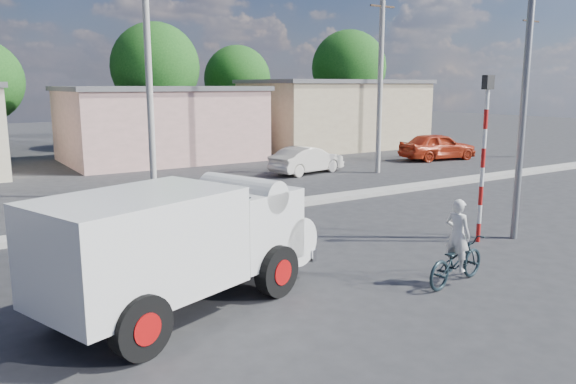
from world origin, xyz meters
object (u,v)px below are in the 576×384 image
truck (186,241)px  cyclist (457,249)px  car_cream (307,160)px  streetlight (524,51)px  bicycle (456,261)px  traffic_pole (484,145)px  car_red (438,146)px

truck → cyclist: 5.56m
truck → car_cream: truck is taller
cyclist → car_cream: (5.92, 14.04, -0.13)m
streetlight → truck: bearing=178.0°
bicycle → traffic_pole: size_ratio=0.44×
car_cream → streetlight: bearing=159.9°
truck → streetlight: streetlight is taller
car_red → car_cream: bearing=99.5°
cyclist → car_cream: 15.23m
car_cream → car_red: bearing=-100.8°
car_cream → streetlight: (-1.93, -12.47, 4.33)m
streetlight → car_cream: bearing=81.2°
bicycle → traffic_pole: traffic_pole is taller
streetlight → cyclist: bearing=-158.6°
car_cream → streetlight: 13.34m
bicycle → car_red: size_ratio=0.43×
car_cream → cyclist: bearing=145.9°
truck → streetlight: bearing=-21.4°
car_red → streetlight: streetlight is taller
bicycle → traffic_pole: bearing=-68.2°
bicycle → traffic_pole: 4.14m
traffic_pole → car_red: bearing=46.2°
car_red → traffic_pole: traffic_pole is taller
car_red → traffic_pole: 17.08m
bicycle → car_red: car_red is taller
bicycle → cyclist: cyclist is taller
cyclist → car_red: cyclist is taller
car_cream → car_red: (8.90, 0.08, 0.12)m
car_cream → streetlight: size_ratio=0.43×
bicycle → streetlight: (3.99, 1.57, 4.46)m
bicycle → car_cream: 15.23m
cyclist → car_red: (14.81, 14.11, -0.01)m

